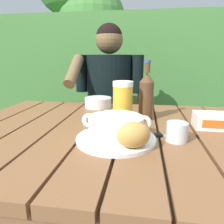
{
  "coord_description": "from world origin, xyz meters",
  "views": [
    {
      "loc": [
        0.14,
        -0.75,
        1.03
      ],
      "look_at": [
        0.03,
        -0.01,
        0.83
      ],
      "focal_mm": 32.97,
      "sensor_mm": 36.0,
      "label": 1
    }
  ],
  "objects": [
    {
      "name": "butter_tub",
      "position": [
        0.41,
        0.07,
        0.79
      ],
      "size": [
        0.12,
        0.09,
        0.06
      ],
      "color": "white",
      "rests_on": "dining_table"
    },
    {
      "name": "table_knife",
      "position": [
        0.21,
        -0.05,
        0.77
      ],
      "size": [
        0.17,
        0.07,
        0.01
      ],
      "color": "silver",
      "rests_on": "dining_table"
    },
    {
      "name": "person_eating",
      "position": [
        -0.11,
        0.69,
        0.74
      ],
      "size": [
        0.48,
        0.47,
        1.26
      ],
      "color": "black",
      "rests_on": "ground_plane"
    },
    {
      "name": "serving_plate",
      "position": [
        0.06,
        -0.11,
        0.77
      ],
      "size": [
        0.27,
        0.27,
        0.01
      ],
      "color": "white",
      "rests_on": "dining_table"
    },
    {
      "name": "water_glass_small",
      "position": [
        0.26,
        -0.09,
        0.79
      ],
      "size": [
        0.07,
        0.07,
        0.06
      ],
      "color": "silver",
      "rests_on": "dining_table"
    },
    {
      "name": "beer_glass",
      "position": [
        0.06,
        0.09,
        0.85
      ],
      "size": [
        0.08,
        0.08,
        0.17
      ],
      "color": "gold",
      "rests_on": "dining_table"
    },
    {
      "name": "diner_bowl",
      "position": [
        -0.1,
        0.34,
        0.79
      ],
      "size": [
        0.15,
        0.15,
        0.05
      ],
      "color": "white",
      "rests_on": "dining_table"
    },
    {
      "name": "bread_roll",
      "position": [
        0.12,
        -0.18,
        0.81
      ],
      "size": [
        0.13,
        0.12,
        0.08
      ],
      "color": "#C89045",
      "rests_on": "serving_plate"
    },
    {
      "name": "soup_bowl",
      "position": [
        0.06,
        -0.11,
        0.81
      ],
      "size": [
        0.23,
        0.18,
        0.08
      ],
      "color": "white",
      "rests_on": "serving_plate"
    },
    {
      "name": "dining_table",
      "position": [
        -0.0,
        0.0,
        0.66
      ],
      "size": [
        1.2,
        0.89,
        0.76
      ],
      "color": "brown",
      "rests_on": "ground_plane"
    },
    {
      "name": "hedge_backdrop",
      "position": [
        -0.18,
        1.64,
        0.99
      ],
      "size": [
        3.65,
        0.88,
        2.32
      ],
      "color": "#417536",
      "rests_on": "ground_plane"
    },
    {
      "name": "chair_near_diner",
      "position": [
        -0.1,
        0.89,
        0.47
      ],
      "size": [
        0.47,
        0.47,
        0.97
      ],
      "color": "brown",
      "rests_on": "ground_plane"
    },
    {
      "name": "beer_bottle",
      "position": [
        0.16,
        0.15,
        0.87
      ],
      "size": [
        0.06,
        0.06,
        0.26
      ],
      "color": "#543620",
      "rests_on": "dining_table"
    }
  ]
}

